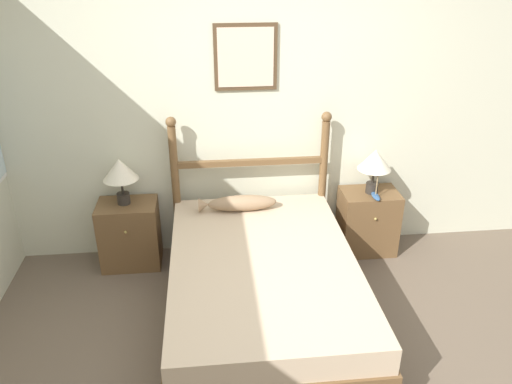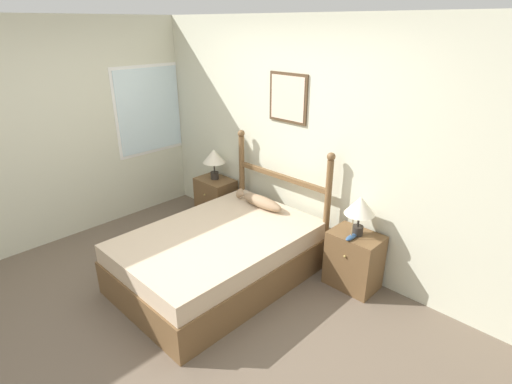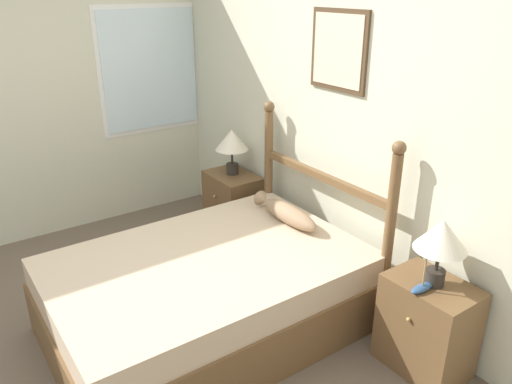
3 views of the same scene
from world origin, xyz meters
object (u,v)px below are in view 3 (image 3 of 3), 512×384
at_px(table_lamp_left, 232,142).
at_px(fish_pillow, 287,213).
at_px(bed, 208,294).
at_px(nightstand_left, 233,205).
at_px(table_lamp_right, 441,238).
at_px(model_boat, 422,287).
at_px(nightstand_right, 427,326).

height_order(table_lamp_left, fish_pillow, table_lamp_left).
distance_m(bed, nightstand_left, 1.36).
bearing_deg(table_lamp_right, nightstand_left, 179.87).
height_order(table_lamp_right, fish_pillow, table_lamp_right).
xyz_separation_m(table_lamp_left, model_boat, (2.12, -0.12, -0.27)).
relative_size(table_lamp_left, table_lamp_right, 1.00).
distance_m(nightstand_right, model_boat, 0.33).
bearing_deg(nightstand_left, nightstand_right, 0.00).
bearing_deg(nightstand_left, table_lamp_left, 143.92).
bearing_deg(table_lamp_right, nightstand_right, 131.96).
relative_size(nightstand_left, table_lamp_right, 1.46).
relative_size(nightstand_left, table_lamp_left, 1.46).
height_order(bed, fish_pillow, fish_pillow).
xyz_separation_m(nightstand_right, table_lamp_right, (0.00, -0.00, 0.58)).
height_order(table_lamp_right, model_boat, table_lamp_right).
height_order(model_boat, fish_pillow, model_boat).
bearing_deg(nightstand_right, nightstand_left, 180.00).
xyz_separation_m(bed, nightstand_left, (-1.05, 0.86, 0.03)).
relative_size(bed, model_boat, 9.49).
relative_size(table_lamp_right, fish_pillow, 0.62).
bearing_deg(bed, table_lamp_right, 39.11).
bearing_deg(bed, table_lamp_left, 140.68).
distance_m(nightstand_right, table_lamp_left, 2.19).
xyz_separation_m(nightstand_right, fish_pillow, (-1.17, -0.13, 0.31)).
relative_size(nightstand_right, model_boat, 2.81).
bearing_deg(nightstand_right, model_boat, -87.26).
relative_size(bed, nightstand_right, 3.37).
relative_size(nightstand_right, table_lamp_left, 1.46).
bearing_deg(table_lamp_left, bed, -39.32).
bearing_deg(table_lamp_left, table_lamp_right, -0.46).
height_order(table_lamp_left, model_boat, table_lamp_left).
relative_size(table_lamp_left, fish_pillow, 0.62).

